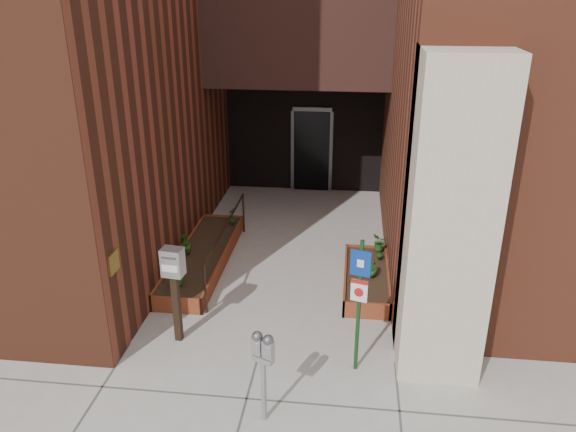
% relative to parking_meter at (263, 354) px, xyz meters
% --- Properties ---
extents(ground, '(80.00, 80.00, 0.00)m').
position_rel_parking_meter_xyz_m(ground, '(-0.29, 1.34, -0.99)').
color(ground, '#9E9991').
rests_on(ground, ground).
extents(planter_left, '(0.90, 3.60, 0.30)m').
position_rel_parking_meter_xyz_m(planter_left, '(-1.84, 4.04, -0.86)').
color(planter_left, maroon).
rests_on(planter_left, ground).
extents(planter_right, '(0.80, 2.20, 0.30)m').
position_rel_parking_meter_xyz_m(planter_right, '(1.31, 3.54, -0.86)').
color(planter_right, maroon).
rests_on(planter_right, ground).
extents(handrail, '(0.04, 3.34, 0.90)m').
position_rel_parking_meter_xyz_m(handrail, '(-1.34, 3.99, -0.25)').
color(handrail, black).
rests_on(handrail, ground).
extents(parking_meter, '(0.30, 0.20, 1.28)m').
position_rel_parking_meter_xyz_m(parking_meter, '(0.00, 0.00, 0.00)').
color(parking_meter, '#949496').
rests_on(parking_meter, ground).
extents(sign_post, '(0.27, 0.10, 2.02)m').
position_rel_parking_meter_xyz_m(sign_post, '(1.13, 1.14, 0.25)').
color(sign_post, '#143917').
rests_on(sign_post, ground).
extents(payment_dropbox, '(0.33, 0.27, 1.55)m').
position_rel_parking_meter_xyz_m(payment_dropbox, '(-1.57, 1.55, 0.13)').
color(payment_dropbox, black).
rests_on(payment_dropbox, ground).
extents(shrub_left_a, '(0.43, 0.43, 0.41)m').
position_rel_parking_meter_xyz_m(shrub_left_a, '(-1.92, 2.73, -0.49)').
color(shrub_left_a, '#205C1A').
rests_on(shrub_left_a, planter_left).
extents(shrub_left_b, '(0.21, 0.21, 0.33)m').
position_rel_parking_meter_xyz_m(shrub_left_b, '(-2.14, 3.87, -0.53)').
color(shrub_left_b, '#235518').
rests_on(shrub_left_b, planter_left).
extents(shrub_left_c, '(0.29, 0.29, 0.39)m').
position_rel_parking_meter_xyz_m(shrub_left_c, '(-2.14, 3.92, -0.50)').
color(shrub_left_c, '#295D1A').
rests_on(shrub_left_c, planter_left).
extents(shrub_left_d, '(0.22, 0.22, 0.37)m').
position_rel_parking_meter_xyz_m(shrub_left_d, '(-1.54, 5.40, -0.51)').
color(shrub_left_d, '#19581A').
rests_on(shrub_left_d, planter_left).
extents(shrub_right_a, '(0.22, 0.22, 0.30)m').
position_rel_parking_meter_xyz_m(shrub_right_a, '(1.39, 3.39, -0.54)').
color(shrub_right_a, '#1A5418').
rests_on(shrub_right_a, planter_right).
extents(shrub_right_b, '(0.25, 0.25, 0.33)m').
position_rel_parking_meter_xyz_m(shrub_right_b, '(1.56, 4.06, -0.53)').
color(shrub_right_b, '#17531C').
rests_on(shrub_right_b, planter_right).
extents(shrub_right_c, '(0.33, 0.33, 0.32)m').
position_rel_parking_meter_xyz_m(shrub_right_c, '(1.56, 4.44, -0.53)').
color(shrub_right_c, '#26601B').
rests_on(shrub_right_c, planter_right).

